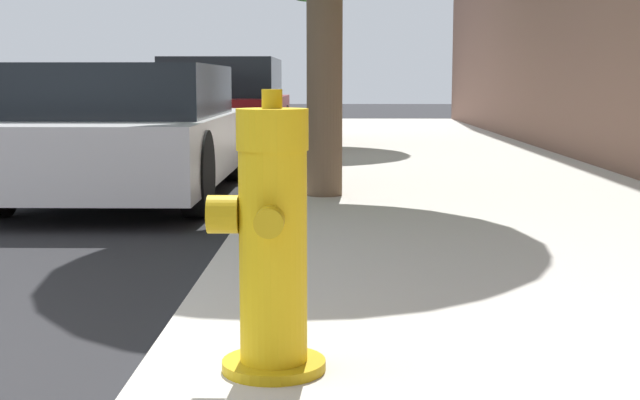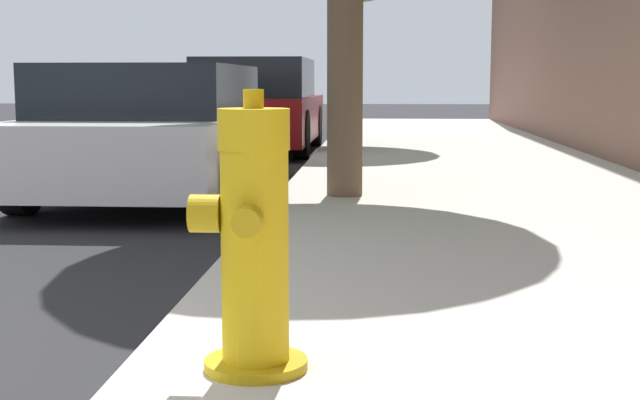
# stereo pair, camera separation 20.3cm
# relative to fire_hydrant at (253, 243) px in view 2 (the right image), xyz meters

# --- Properties ---
(fire_hydrant) EXTENTS (0.38, 0.39, 0.93)m
(fire_hydrant) POSITION_rel_fire_hydrant_xyz_m (0.00, 0.00, 0.00)
(fire_hydrant) COLOR #C39C11
(fire_hydrant) RESTS_ON sidewalk_slab
(parked_car_near) EXTENTS (1.84, 4.39, 1.25)m
(parked_car_near) POSITION_rel_fire_hydrant_xyz_m (-1.73, 5.58, 0.05)
(parked_car_near) COLOR silver
(parked_car_near) RESTS_ON ground_plane
(parked_car_mid) EXTENTS (1.81, 4.29, 1.44)m
(parked_car_mid) POSITION_rel_fire_hydrant_xyz_m (-1.50, 10.93, 0.12)
(parked_car_mid) COLOR maroon
(parked_car_mid) RESTS_ON ground_plane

